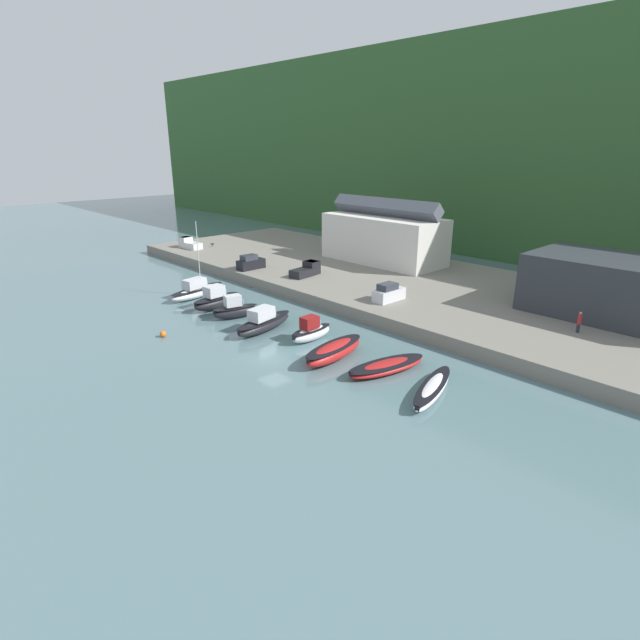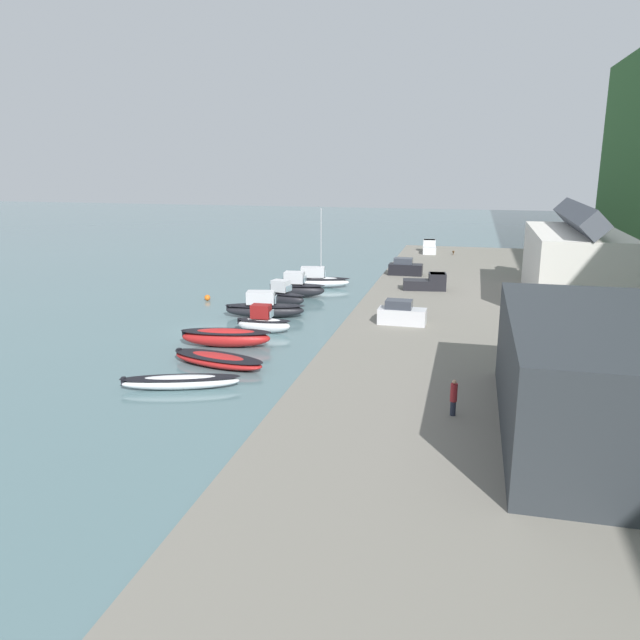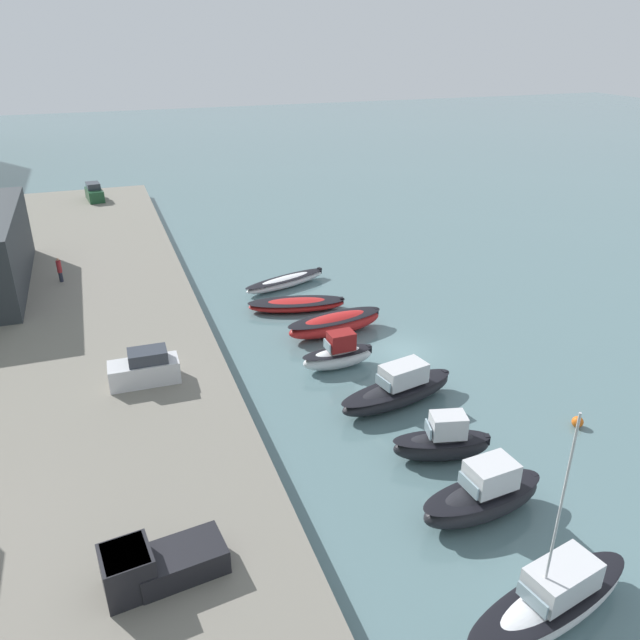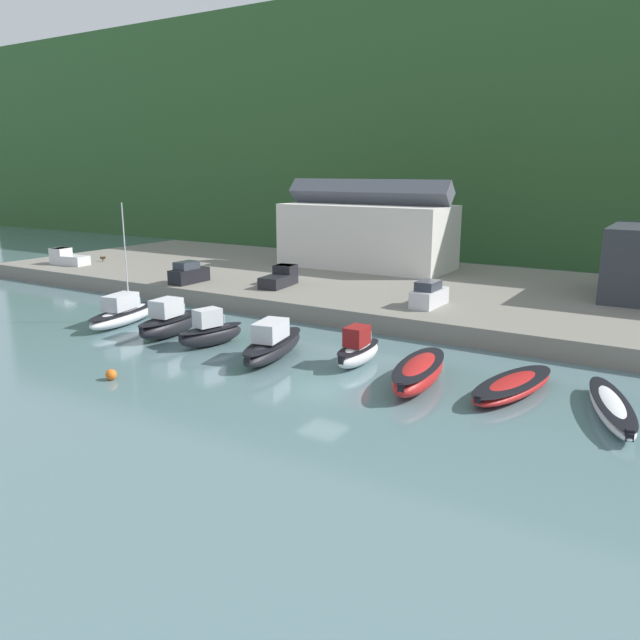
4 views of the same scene
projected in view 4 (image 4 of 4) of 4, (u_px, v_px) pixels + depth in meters
name	position (u px, v px, depth m)	size (l,w,h in m)	color
ground_plane	(323.00, 390.00, 36.55)	(320.00, 320.00, 0.00)	slate
hillside_backdrop	(595.00, 132.00, 105.38)	(240.00, 68.92, 37.32)	#335B2D
quay_promenade	(476.00, 296.00, 59.68)	(108.50, 30.22, 1.55)	gray
harbor_clubhouse	(367.00, 233.00, 71.25)	(19.62, 8.61, 9.97)	silver
moored_boat_0	(124.00, 313.00, 51.83)	(3.84, 8.84, 9.97)	white
moored_boat_1	(169.00, 322.00, 48.11)	(2.77, 6.78, 2.98)	black
moored_boat_2	(211.00, 332.00, 45.52)	(3.00, 5.65, 2.79)	black
moored_boat_3	(273.00, 344.00, 42.45)	(3.76, 8.48, 2.70)	black
moored_boat_4	(358.00, 351.00, 41.09)	(1.86, 5.19, 2.65)	white
moored_boat_5	(419.00, 372.00, 37.14)	(3.48, 8.19, 1.56)	red
moored_boat_6	(513.00, 386.00, 35.74)	(4.21, 8.49, 0.93)	red
moored_boat_7	(611.00, 407.00, 32.53)	(4.26, 8.56, 0.95)	white
parked_car_1	(189.00, 274.00, 62.06)	(1.82, 4.21, 2.16)	black
parked_car_2	(429.00, 295.00, 51.46)	(1.89, 4.24, 2.16)	silver
pickup_truck_0	(281.00, 277.00, 60.56)	(2.50, 4.93, 1.90)	black
pickup_truck_1	(67.00, 258.00, 74.02)	(4.88, 2.36, 1.90)	silver
dog_on_quay	(103.00, 258.00, 76.38)	(0.88, 0.48, 0.68)	brown
mooring_buoy_0	(111.00, 375.00, 38.25)	(0.68, 0.68, 0.68)	orange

